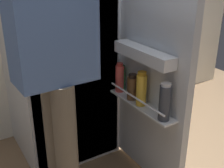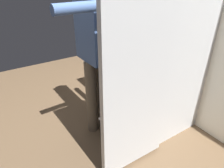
{
  "view_description": "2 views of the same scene",
  "coord_description": "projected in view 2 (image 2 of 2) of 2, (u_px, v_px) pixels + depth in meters",
  "views": [
    {
      "loc": [
        -0.72,
        -1.36,
        1.38
      ],
      "look_at": [
        0.06,
        -0.09,
        0.76
      ],
      "focal_mm": 46.32,
      "sensor_mm": 36.0,
      "label": 1
    },
    {
      "loc": [
        1.41,
        -0.99,
        1.61
      ],
      "look_at": [
        0.05,
        -0.1,
        0.72
      ],
      "focal_mm": 32.87,
      "sensor_mm": 36.0,
      "label": 2
    }
  ],
  "objects": [
    {
      "name": "ground_plane",
      "position": [
        117.0,
        137.0,
        2.28
      ],
      "size": [
        5.11,
        5.11,
        0.0
      ],
      "primitive_type": "plane",
      "color": "brown"
    },
    {
      "name": "kitchen_wall",
      "position": [
        194.0,
        13.0,
        2.14
      ],
      "size": [
        4.4,
        0.1,
        2.47
      ],
      "primitive_type": "cube",
      "color": "silver",
      "rests_on": "ground_plane"
    },
    {
      "name": "person",
      "position": [
        96.0,
        43.0,
        1.93
      ],
      "size": [
        0.53,
        0.7,
        1.7
      ],
      "color": "#665B4C",
      "rests_on": "ground_plane"
    },
    {
      "name": "refrigerator",
      "position": [
        162.0,
        53.0,
        2.08
      ],
      "size": [
        0.72,
        1.29,
        1.78
      ],
      "color": "silver",
      "rests_on": "ground_plane"
    }
  ]
}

